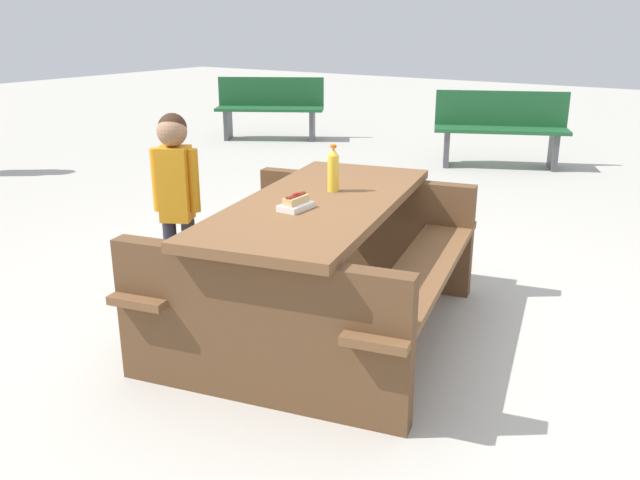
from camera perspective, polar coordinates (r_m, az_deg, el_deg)
ground_plane at (r=3.77m, az=-0.00°, el=-7.58°), size 30.00×30.00×0.00m
picnic_table at (r=3.60m, az=-0.00°, el=-1.21°), size 2.07×1.77×0.75m
soda_bottle at (r=3.65m, az=1.13°, el=6.00°), size 0.06×0.06×0.26m
hotdog_tray at (r=3.32m, az=-2.07°, el=3.14°), size 0.18×0.11×0.08m
child_in_coat at (r=4.00m, az=-12.18°, el=4.64°), size 0.22×0.26×1.14m
park_bench_near at (r=9.66m, az=-4.26°, el=11.24°), size 1.10×1.50×0.85m
park_bench_mid at (r=8.08m, az=15.11°, el=9.25°), size 0.98×1.53×0.85m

